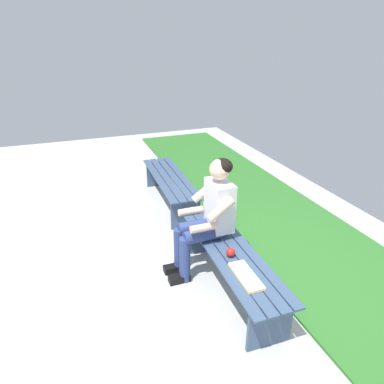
{
  "coord_description": "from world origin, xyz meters",
  "views": [
    {
      "loc": [
        -2.44,
        1.31,
        2.31
      ],
      "look_at": [
        0.71,
        0.15,
        0.78
      ],
      "focal_mm": 32.73,
      "sensor_mm": 36.0,
      "label": 1
    }
  ],
  "objects": [
    {
      "name": "ground_plane",
      "position": [
        1.01,
        1.0,
        -0.02
      ],
      "size": [
        10.0,
        7.0,
        0.04
      ],
      "primitive_type": "cube",
      "color": "#B2B2AD"
    },
    {
      "name": "apple",
      "position": [
        -0.04,
        0.05,
        0.47
      ],
      "size": [
        0.09,
        0.09,
        0.09
      ],
      "primitive_type": "sphere",
      "color": "red",
      "rests_on": "bench_near"
    },
    {
      "name": "person_seated",
      "position": [
        0.38,
        0.1,
        0.67
      ],
      "size": [
        0.5,
        0.69,
        1.23
      ],
      "color": "silver",
      "rests_on": "ground"
    },
    {
      "name": "grass_strip",
      "position": [
        1.01,
        -1.18,
        0.01
      ],
      "size": [
        9.0,
        1.62,
        0.03
      ],
      "primitive_type": "cube",
      "color": "#2D6B28",
      "rests_on": "ground"
    },
    {
      "name": "book_open",
      "position": [
        -0.36,
        0.06,
        0.44
      ],
      "size": [
        0.42,
        0.17,
        0.02
      ],
      "rotation": [
        0.0,
        0.0,
        -0.03
      ],
      "color": "white",
      "rests_on": "bench_near"
    },
    {
      "name": "bench_near",
      "position": [
        0.0,
        0.0,
        0.33
      ],
      "size": [
        1.68,
        0.48,
        0.43
      ],
      "rotation": [
        0.0,
        0.0,
        -0.03
      ],
      "color": "#384C6B",
      "rests_on": "ground"
    },
    {
      "name": "bench_far",
      "position": [
        2.03,
        0.0,
        0.33
      ],
      "size": [
        1.7,
        0.48,
        0.43
      ],
      "rotation": [
        0.0,
        0.0,
        -0.03
      ],
      "color": "#384C6B",
      "rests_on": "ground"
    }
  ]
}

